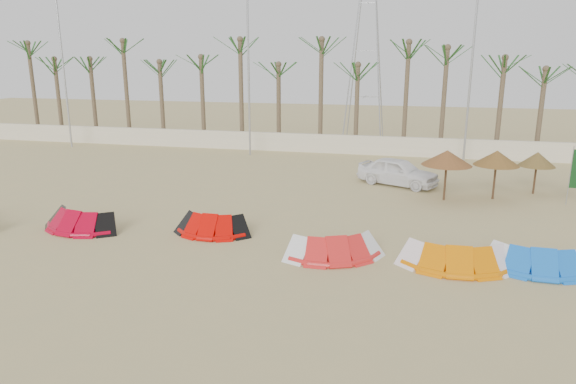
% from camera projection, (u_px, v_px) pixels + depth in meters
% --- Properties ---
extents(ground, '(120.00, 120.00, 0.00)m').
position_uv_depth(ground, '(241.00, 284.00, 15.20)').
color(ground, tan).
rests_on(ground, ground).
extents(boundary_wall, '(60.00, 0.30, 1.30)m').
position_uv_depth(boundary_wall, '(341.00, 144.00, 35.74)').
color(boundary_wall, beige).
rests_on(boundary_wall, ground).
extents(palm_line, '(52.00, 4.00, 7.70)m').
position_uv_depth(palm_line, '(355.00, 58.00, 35.52)').
color(palm_line, brown).
rests_on(palm_line, ground).
extents(lamp_a, '(1.25, 0.14, 11.00)m').
position_uv_depth(lamp_a, '(64.00, 68.00, 37.00)').
color(lamp_a, '#A5A8AD').
rests_on(lamp_a, ground).
extents(lamp_b, '(1.25, 0.14, 11.00)m').
position_uv_depth(lamp_b, '(249.00, 69.00, 33.88)').
color(lamp_b, '#A5A8AD').
rests_on(lamp_b, ground).
extents(lamp_c, '(1.25, 0.14, 11.00)m').
position_uv_depth(lamp_c, '(472.00, 70.00, 30.76)').
color(lamp_c, '#A5A8AD').
rests_on(lamp_c, ground).
extents(pylon, '(3.00, 3.00, 14.00)m').
position_uv_depth(pylon, '(363.00, 141.00, 41.32)').
color(pylon, '#A5A8AD').
rests_on(pylon, ground).
extents(kite_red_left, '(3.46, 1.96, 0.90)m').
position_uv_depth(kite_red_left, '(84.00, 218.00, 20.14)').
color(kite_red_left, '#AA001A').
rests_on(kite_red_left, ground).
extents(kite_red_mid, '(2.91, 1.56, 0.90)m').
position_uv_depth(kite_red_mid, '(214.00, 222.00, 19.61)').
color(kite_red_mid, '#CC0601').
rests_on(kite_red_mid, ground).
extents(kite_red_right, '(3.65, 2.53, 0.90)m').
position_uv_depth(kite_red_right, '(336.00, 244.00, 17.34)').
color(kite_red_right, red).
rests_on(kite_red_right, ground).
extents(kite_orange, '(3.60, 1.64, 0.90)m').
position_uv_depth(kite_orange, '(456.00, 253.00, 16.54)').
color(kite_orange, orange).
rests_on(kite_orange, ground).
extents(kite_blue, '(3.37, 1.59, 0.90)m').
position_uv_depth(kite_blue, '(538.00, 256.00, 16.28)').
color(kite_blue, blue).
rests_on(kite_blue, ground).
extents(parasol_left, '(2.32, 2.32, 2.38)m').
position_uv_depth(parasol_left, '(447.00, 158.00, 23.68)').
color(parasol_left, '#4C331E').
rests_on(parasol_left, ground).
extents(parasol_mid, '(2.08, 2.08, 2.33)m').
position_uv_depth(parasol_mid, '(497.00, 158.00, 23.86)').
color(parasol_mid, '#4C331E').
rests_on(parasol_mid, ground).
extents(parasol_right, '(1.72, 1.72, 2.08)m').
position_uv_depth(parasol_right, '(537.00, 159.00, 24.87)').
color(parasol_right, '#4C331E').
rests_on(parasol_right, ground).
extents(flag_green, '(0.45, 0.04, 2.72)m').
position_uv_depth(flag_green, '(575.00, 171.00, 22.96)').
color(flag_green, '#A5A8AD').
rests_on(flag_green, ground).
extents(car, '(4.55, 3.26, 1.44)m').
position_uv_depth(car, '(398.00, 172.00, 26.84)').
color(car, white).
rests_on(car, ground).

